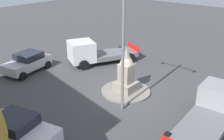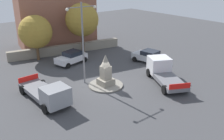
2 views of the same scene
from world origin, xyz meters
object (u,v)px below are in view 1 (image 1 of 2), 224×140
(car_white_passing, at_px, (18,131))
(car_silver_parked_right, at_px, (27,62))
(truck_grey_approaching, at_px, (212,110))
(streetlamp, at_px, (123,33))
(monument, at_px, (126,72))
(truck_white_far_side, at_px, (93,53))

(car_white_passing, relative_size, car_silver_parked_right, 1.03)
(car_white_passing, distance_m, truck_grey_approaching, 9.94)
(streetlamp, height_order, car_white_passing, streetlamp)
(monument, height_order, truck_white_far_side, monument)
(monument, xyz_separation_m, truck_grey_approaching, (5.84, -0.13, -0.54))
(monument, distance_m, car_white_passing, 7.74)
(truck_white_far_side, bearing_deg, car_silver_parked_right, -121.18)
(monument, bearing_deg, truck_white_far_side, 155.99)
(car_white_passing, bearing_deg, truck_grey_approaching, 49.41)
(car_white_passing, relative_size, truck_white_far_side, 0.68)
(car_silver_parked_right, bearing_deg, truck_grey_approaching, 8.47)
(car_silver_parked_right, bearing_deg, streetlamp, 1.79)
(streetlamp, xyz_separation_m, car_silver_parked_right, (-9.42, -0.29, -3.95))
(car_white_passing, distance_m, car_silver_parked_right, 9.36)
(car_silver_parked_right, xyz_separation_m, truck_white_far_side, (2.81, 4.64, 0.22))
(monument, bearing_deg, car_white_passing, -94.67)
(car_silver_parked_right, relative_size, truck_grey_approaching, 0.66)
(monument, height_order, car_silver_parked_right, monument)
(streetlamp, relative_size, truck_grey_approaching, 1.26)
(truck_white_far_side, bearing_deg, car_white_passing, -64.61)
(streetlamp, relative_size, car_silver_parked_right, 1.91)
(car_white_passing, height_order, truck_white_far_side, truck_white_far_side)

